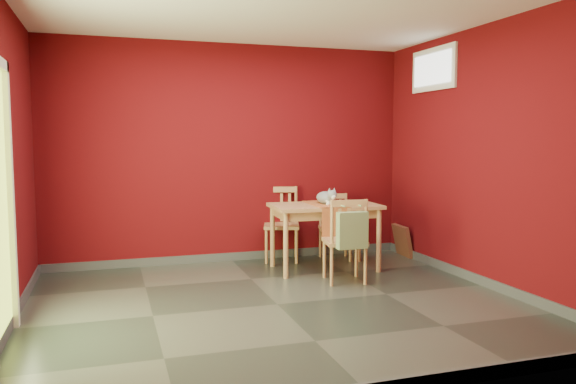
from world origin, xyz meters
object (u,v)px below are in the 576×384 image
object	(u,v)px
chair_far_left	(282,223)
cat	(326,195)
chair_near	(346,239)
tote_bag	(352,230)
chair_far_right	(335,226)
picture_frame	(402,241)
dining_table	(325,212)

from	to	relation	value
chair_far_left	cat	world-z (taller)	cat
chair_near	tote_bag	size ratio (longest dim) A/B	2.02
chair_far_left	chair_far_right	xyz separation A→B (m)	(0.67, -0.14, -0.05)
chair_far_right	chair_far_left	bearing A→B (deg)	168.37
chair_near	cat	size ratio (longest dim) A/B	2.17
chair_far_right	picture_frame	xyz separation A→B (m)	(0.90, -0.13, -0.22)
dining_table	chair_far_right	distance (m)	0.68
dining_table	cat	distance (m)	0.20
chair_near	cat	world-z (taller)	cat
dining_table	chair_far_left	distance (m)	0.77
dining_table	chair_near	distance (m)	0.66
dining_table	chair_near	size ratio (longest dim) A/B	1.39
chair_far_left	chair_far_right	bearing A→B (deg)	-11.63
cat	chair_near	bearing A→B (deg)	-93.78
tote_bag	cat	bearing A→B (deg)	86.75
chair_far_left	picture_frame	world-z (taller)	chair_far_left
chair_near	chair_far_right	bearing A→B (deg)	72.94
tote_bag	cat	size ratio (longest dim) A/B	1.07
chair_far_right	chair_near	world-z (taller)	chair_near
picture_frame	dining_table	bearing A→B (deg)	-162.59
dining_table	chair_far_right	size ratio (longest dim) A/B	1.52
dining_table	tote_bag	size ratio (longest dim) A/B	2.81
chair_far_right	picture_frame	bearing A→B (deg)	-8.37
dining_table	tote_bag	xyz separation A→B (m)	(-0.03, -0.84, -0.08)
dining_table	picture_frame	world-z (taller)	dining_table
tote_bag	picture_frame	bearing A→B (deg)	43.97
chair_far_right	tote_bag	bearing A→B (deg)	-105.39
dining_table	chair_near	xyz separation A→B (m)	(-0.01, -0.63, -0.21)
chair_far_right	tote_bag	size ratio (longest dim) A/B	1.85
dining_table	chair_near	world-z (taller)	chair_near
cat	picture_frame	world-z (taller)	cat
chair_far_right	cat	world-z (taller)	cat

